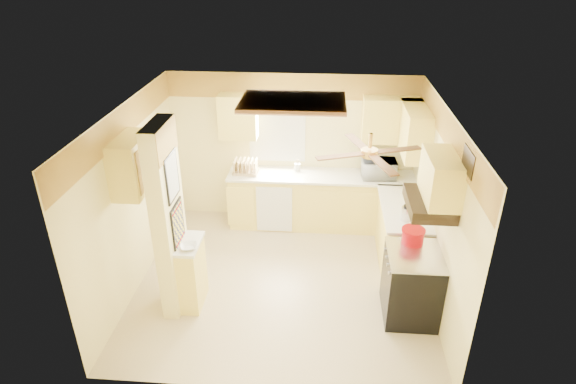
# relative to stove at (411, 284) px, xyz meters

# --- Properties ---
(floor) EXTENTS (4.00, 4.00, 0.00)m
(floor) POSITION_rel_stove_xyz_m (-1.67, 0.55, -0.46)
(floor) COLOR beige
(floor) RESTS_ON ground
(ceiling) EXTENTS (4.00, 4.00, 0.00)m
(ceiling) POSITION_rel_stove_xyz_m (-1.67, 0.55, 2.04)
(ceiling) COLOR white
(ceiling) RESTS_ON wall_back
(wall_back) EXTENTS (4.00, 0.00, 4.00)m
(wall_back) POSITION_rel_stove_xyz_m (-1.67, 2.45, 0.79)
(wall_back) COLOR #FBEA99
(wall_back) RESTS_ON floor
(wall_front) EXTENTS (4.00, 0.00, 4.00)m
(wall_front) POSITION_rel_stove_xyz_m (-1.67, -1.35, 0.79)
(wall_front) COLOR #FBEA99
(wall_front) RESTS_ON floor
(wall_left) EXTENTS (0.00, 3.80, 3.80)m
(wall_left) POSITION_rel_stove_xyz_m (-3.67, 0.55, 0.79)
(wall_left) COLOR #FBEA99
(wall_left) RESTS_ON floor
(wall_right) EXTENTS (0.00, 3.80, 3.80)m
(wall_right) POSITION_rel_stove_xyz_m (0.33, 0.55, 0.79)
(wall_right) COLOR #FBEA99
(wall_right) RESTS_ON floor
(wallpaper_border) EXTENTS (4.00, 0.02, 0.40)m
(wallpaper_border) POSITION_rel_stove_xyz_m (-1.67, 2.43, 1.84)
(wallpaper_border) COLOR #F8C449
(wallpaper_border) RESTS_ON wall_back
(partition_column) EXTENTS (0.20, 0.70, 2.50)m
(partition_column) POSITION_rel_stove_xyz_m (-3.02, 0.00, 0.79)
(partition_column) COLOR #FBEA99
(partition_column) RESTS_ON floor
(partition_ledge) EXTENTS (0.25, 0.55, 0.90)m
(partition_ledge) POSITION_rel_stove_xyz_m (-2.80, 0.00, -0.01)
(partition_ledge) COLOR #FFE56D
(partition_ledge) RESTS_ON floor
(ledge_top) EXTENTS (0.28, 0.58, 0.04)m
(ledge_top) POSITION_rel_stove_xyz_m (-2.80, 0.00, 0.46)
(ledge_top) COLOR white
(ledge_top) RESTS_ON partition_ledge
(lower_cabinets_back) EXTENTS (3.00, 0.60, 0.90)m
(lower_cabinets_back) POSITION_rel_stove_xyz_m (-1.17, 2.15, -0.01)
(lower_cabinets_back) COLOR #FFE56D
(lower_cabinets_back) RESTS_ON floor
(lower_cabinets_right) EXTENTS (0.60, 1.40, 0.90)m
(lower_cabinets_right) POSITION_rel_stove_xyz_m (0.03, 1.15, -0.01)
(lower_cabinets_right) COLOR #FFE56D
(lower_cabinets_right) RESTS_ON floor
(countertop_back) EXTENTS (3.04, 0.64, 0.04)m
(countertop_back) POSITION_rel_stove_xyz_m (-1.17, 2.14, 0.46)
(countertop_back) COLOR white
(countertop_back) RESTS_ON lower_cabinets_back
(countertop_right) EXTENTS (0.64, 1.44, 0.04)m
(countertop_right) POSITION_rel_stove_xyz_m (0.02, 1.15, 0.46)
(countertop_right) COLOR white
(countertop_right) RESTS_ON lower_cabinets_right
(dishwasher_panel) EXTENTS (0.58, 0.02, 0.80)m
(dishwasher_panel) POSITION_rel_stove_xyz_m (-1.92, 1.84, -0.03)
(dishwasher_panel) COLOR white
(dishwasher_panel) RESTS_ON lower_cabinets_back
(window) EXTENTS (0.92, 0.02, 1.02)m
(window) POSITION_rel_stove_xyz_m (-1.92, 2.44, 1.09)
(window) COLOR white
(window) RESTS_ON wall_back
(upper_cab_back_left) EXTENTS (0.60, 0.35, 0.70)m
(upper_cab_back_left) POSITION_rel_stove_xyz_m (-2.52, 2.27, 1.39)
(upper_cab_back_left) COLOR #FFE56D
(upper_cab_back_left) RESTS_ON wall_back
(upper_cab_back_right) EXTENTS (0.90, 0.35, 0.70)m
(upper_cab_back_right) POSITION_rel_stove_xyz_m (-0.12, 2.27, 1.39)
(upper_cab_back_right) COLOR #FFE56D
(upper_cab_back_right) RESTS_ON wall_back
(upper_cab_right) EXTENTS (0.35, 1.00, 0.70)m
(upper_cab_right) POSITION_rel_stove_xyz_m (0.16, 1.80, 1.39)
(upper_cab_right) COLOR #FFE56D
(upper_cab_right) RESTS_ON wall_right
(upper_cab_left_wall) EXTENTS (0.35, 0.75, 0.70)m
(upper_cab_left_wall) POSITION_rel_stove_xyz_m (-3.49, 0.30, 1.39)
(upper_cab_left_wall) COLOR #FFE56D
(upper_cab_left_wall) RESTS_ON wall_left
(upper_cab_over_stove) EXTENTS (0.35, 0.76, 0.52)m
(upper_cab_over_stove) POSITION_rel_stove_xyz_m (0.16, 0.00, 1.49)
(upper_cab_over_stove) COLOR #FFE56D
(upper_cab_over_stove) RESTS_ON wall_right
(stove) EXTENTS (0.68, 0.77, 0.92)m
(stove) POSITION_rel_stove_xyz_m (0.00, 0.00, 0.00)
(stove) COLOR black
(stove) RESTS_ON floor
(range_hood) EXTENTS (0.50, 0.76, 0.14)m
(range_hood) POSITION_rel_stove_xyz_m (0.07, 0.00, 1.16)
(range_hood) COLOR black
(range_hood) RESTS_ON upper_cab_over_stove
(poster_menu) EXTENTS (0.02, 0.42, 0.57)m
(poster_menu) POSITION_rel_stove_xyz_m (-2.91, 0.00, 1.39)
(poster_menu) COLOR black
(poster_menu) RESTS_ON partition_column
(poster_nashville) EXTENTS (0.02, 0.42, 0.57)m
(poster_nashville) POSITION_rel_stove_xyz_m (-2.91, 0.00, 0.74)
(poster_nashville) COLOR black
(poster_nashville) RESTS_ON partition_column
(ceiling_light_panel) EXTENTS (1.35, 0.95, 0.06)m
(ceiling_light_panel) POSITION_rel_stove_xyz_m (-1.57, 1.05, 2.00)
(ceiling_light_panel) COLOR brown
(ceiling_light_panel) RESTS_ON ceiling
(ceiling_fan) EXTENTS (1.15, 1.15, 0.26)m
(ceiling_fan) POSITION_rel_stove_xyz_m (-0.67, -0.15, 1.83)
(ceiling_fan) COLOR gold
(ceiling_fan) RESTS_ON ceiling
(vent_grate) EXTENTS (0.02, 0.40, 0.25)m
(vent_grate) POSITION_rel_stove_xyz_m (0.31, -0.35, 1.84)
(vent_grate) COLOR black
(vent_grate) RESTS_ON wall_right
(microwave) EXTENTS (0.55, 0.38, 0.29)m
(microwave) POSITION_rel_stove_xyz_m (-0.26, 2.12, 0.63)
(microwave) COLOR white
(microwave) RESTS_ON countertop_back
(bowl) EXTENTS (0.26, 0.26, 0.05)m
(bowl) POSITION_rel_stove_xyz_m (-2.76, -0.13, 0.50)
(bowl) COLOR white
(bowl) RESTS_ON ledge_top
(dutch_oven) EXTENTS (0.29, 0.29, 0.20)m
(dutch_oven) POSITION_rel_stove_xyz_m (-0.01, 0.26, 0.55)
(dutch_oven) COLOR #A2040B
(dutch_oven) RESTS_ON stove
(kettle) EXTENTS (0.15, 0.15, 0.22)m
(kettle) POSITION_rel_stove_xyz_m (-0.01, 0.78, 0.58)
(kettle) COLOR silver
(kettle) RESTS_ON countertop_right
(dish_rack) EXTENTS (0.41, 0.31, 0.23)m
(dish_rack) POSITION_rel_stove_xyz_m (-2.41, 2.12, 0.56)
(dish_rack) COLOR tan
(dish_rack) RESTS_ON countertop_back
(utensil_crock) EXTENTS (0.10, 0.10, 0.20)m
(utensil_crock) POSITION_rel_stove_xyz_m (-1.58, 2.26, 0.55)
(utensil_crock) COLOR white
(utensil_crock) RESTS_ON countertop_back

